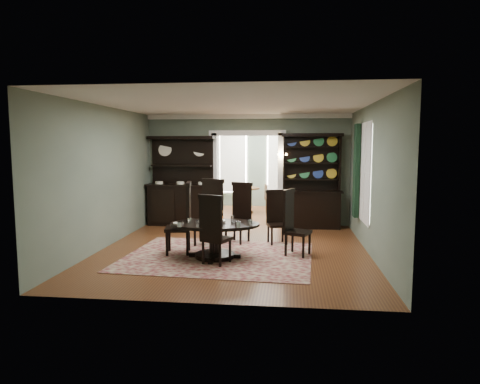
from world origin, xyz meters
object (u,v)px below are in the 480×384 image
Objects in this scene: welsh_dresser at (311,194)px; sideboard at (181,194)px; parlor_table at (246,196)px; dining_table at (215,234)px.

sideboard is at bearing 178.09° from welsh_dresser.
welsh_dresser is at bearing -49.16° from parlor_table.
welsh_dresser is (3.50, 0.01, 0.05)m from sideboard.
sideboard is 2.77m from parlor_table.
sideboard is 2.76× the size of parlor_table.
welsh_dresser is at bearing 56.17° from dining_table.
parlor_table reaches higher than dining_table.
dining_table is at bearing -90.40° from parlor_table.
sideboard reaches higher than parlor_table.
parlor_table is (1.54, 2.28, -0.31)m from sideboard.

